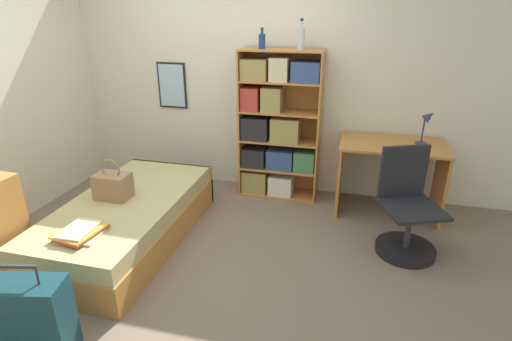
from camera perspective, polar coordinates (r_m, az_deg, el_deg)
ground_plane at (r=3.75m, az=-9.23°, el=-10.94°), size 14.00×14.00×0.00m
wall_back at (r=4.66m, az=-2.68°, el=13.22°), size 10.00×0.09×2.60m
bed at (r=3.92m, az=-17.67°, el=-6.65°), size 0.96×1.94×0.42m
handbag at (r=3.84m, az=-19.75°, el=-2.03°), size 0.30×0.21×0.38m
book_stack_on_bed at (r=3.35m, az=-23.75°, el=-8.07°), size 0.33×0.38×0.07m
suitcase at (r=2.98m, az=-30.23°, el=-17.84°), size 0.59×0.34×0.67m
bookcase at (r=4.44m, az=2.74°, el=6.06°), size 0.88×0.34×1.64m
bottle_green at (r=4.29m, az=0.86°, el=18.05°), size 0.07×0.07×0.21m
bottle_brown at (r=4.23m, az=6.47°, el=18.32°), size 0.07×0.07×0.30m
desk at (r=4.33m, az=18.61°, el=0.59°), size 1.04×0.64×0.77m
desk_lamp at (r=4.28m, az=23.28°, el=6.44°), size 0.16×0.11×0.36m
desk_chair at (r=3.79m, az=20.64°, el=-6.74°), size 0.62×0.62×0.93m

